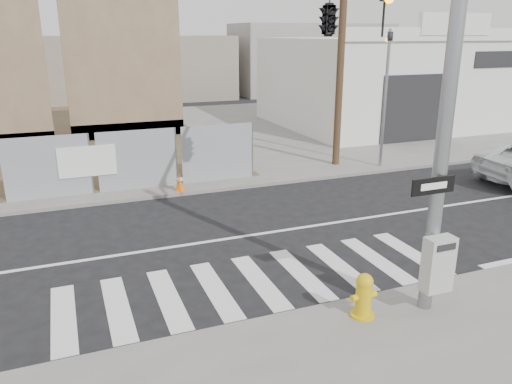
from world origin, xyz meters
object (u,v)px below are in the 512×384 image
object	(u,v)px
auto_shop	(386,81)
fire_hydrant	(364,295)
traffic_cone_d	(179,182)
signal_pole	(361,51)

from	to	relation	value
auto_shop	fire_hydrant	distance (m)	21.87
auto_shop	traffic_cone_d	world-z (taller)	auto_shop
auto_shop	fire_hydrant	world-z (taller)	auto_shop
fire_hydrant	traffic_cone_d	size ratio (longest dim) A/B	1.38
fire_hydrant	traffic_cone_d	xyz separation A→B (m)	(-1.39, 8.88, -0.12)
signal_pole	traffic_cone_d	xyz separation A→B (m)	(-2.69, 6.27, -4.36)
signal_pole	auto_shop	bearing A→B (deg)	52.54
auto_shop	traffic_cone_d	distance (m)	16.80
signal_pole	auto_shop	distance (m)	19.04
signal_pole	fire_hydrant	world-z (taller)	signal_pole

